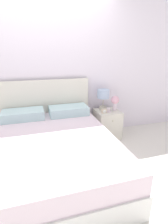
{
  "coord_description": "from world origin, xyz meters",
  "views": [
    {
      "loc": [
        -0.19,
        -3.02,
        1.53
      ],
      "look_at": [
        0.55,
        -0.55,
        0.65
      ],
      "focal_mm": 28.0,
      "sensor_mm": 36.0,
      "label": 1
    }
  ],
  "objects": [
    {
      "name": "flower_vase",
      "position": [
        1.24,
        -0.24,
        0.68
      ],
      "size": [
        0.15,
        0.15,
        0.27
      ],
      "color": "silver",
      "rests_on": "nightstand"
    },
    {
      "name": "table_lamp",
      "position": [
        1.04,
        -0.15,
        0.78
      ],
      "size": [
        0.22,
        0.22,
        0.38
      ],
      "color": "beige",
      "rests_on": "nightstand"
    },
    {
      "name": "alarm_clock",
      "position": [
        0.99,
        -0.33,
        0.55
      ],
      "size": [
        0.09,
        0.05,
        0.07
      ],
      "color": "beige",
      "rests_on": "nightstand"
    },
    {
      "name": "teacup",
      "position": [
        1.09,
        -0.29,
        0.54
      ],
      "size": [
        0.1,
        0.1,
        0.07
      ],
      "color": "white",
      "rests_on": "nightstand"
    },
    {
      "name": "ground_plane",
      "position": [
        0.0,
        0.0,
        0.0
      ],
      "size": [
        12.0,
        12.0,
        0.0
      ],
      "primitive_type": "plane",
      "color": "silver"
    },
    {
      "name": "wall_back",
      "position": [
        0.0,
        0.07,
        1.3
      ],
      "size": [
        8.0,
        0.06,
        2.6
      ],
      "color": "white",
      "rests_on": "ground_plane"
    },
    {
      "name": "bed",
      "position": [
        0.0,
        -0.93,
        0.28
      ],
      "size": [
        1.56,
        2.02,
        1.09
      ],
      "color": "white",
      "rests_on": "ground_plane"
    },
    {
      "name": "nightstand",
      "position": [
        1.1,
        -0.24,
        0.26
      ],
      "size": [
        0.43,
        0.46,
        0.51
      ],
      "color": "silver",
      "rests_on": "ground_plane"
    }
  ]
}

